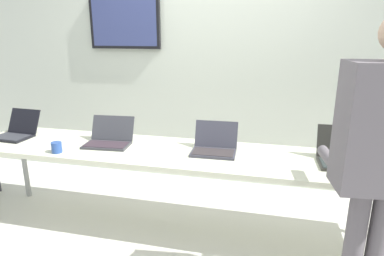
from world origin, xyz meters
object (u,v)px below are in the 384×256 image
at_px(laptop_station_0, 17,131).
at_px(laptop_station_2, 214,146).
at_px(laptop_station_1, 109,138).
at_px(coffee_mug, 57,147).
at_px(laptop_station_3, 340,156).
at_px(workbench, 187,157).
at_px(person, 381,150).

distance_m(laptop_station_0, laptop_station_2, 1.85).
xyz_separation_m(laptop_station_1, coffee_mug, (-0.32, -0.29, -0.01)).
bearing_deg(laptop_station_3, laptop_station_2, 178.41).
distance_m(workbench, laptop_station_0, 1.64).
distance_m(laptop_station_0, person, 2.93).
bearing_deg(coffee_mug, laptop_station_1, 42.36).
height_order(laptop_station_2, laptop_station_3, laptop_station_3).
height_order(laptop_station_1, laptop_station_2, laptop_station_2).
bearing_deg(workbench, laptop_station_3, 1.60).
relative_size(laptop_station_0, laptop_station_1, 0.89).
relative_size(person, coffee_mug, 20.23).
bearing_deg(workbench, laptop_station_0, 178.61).
xyz_separation_m(laptop_station_0, coffee_mug, (0.62, -0.29, -0.01)).
bearing_deg(coffee_mug, workbench, 13.77).
xyz_separation_m(laptop_station_1, laptop_station_2, (0.92, 0.02, 0.00)).
bearing_deg(coffee_mug, person, -9.49).
xyz_separation_m(laptop_station_0, laptop_station_1, (0.94, -0.00, -0.00)).
bearing_deg(workbench, person, -27.33).
xyz_separation_m(laptop_station_3, coffee_mug, (-2.17, -0.28, -0.02)).
relative_size(laptop_station_2, laptop_station_3, 1.07).
height_order(workbench, coffee_mug, coffee_mug).
bearing_deg(laptop_station_3, person, -85.62).
xyz_separation_m(workbench, laptop_station_1, (-0.71, 0.04, 0.09)).
bearing_deg(laptop_station_0, laptop_station_3, -0.15).
xyz_separation_m(laptop_station_0, person, (2.84, -0.66, 0.28)).
distance_m(laptop_station_2, person, 1.24).
relative_size(workbench, laptop_station_1, 9.43).
bearing_deg(laptop_station_2, coffee_mug, -165.95).
relative_size(laptop_station_1, coffee_mug, 4.62).
relative_size(laptop_station_0, person, 0.20).
bearing_deg(laptop_station_1, workbench, -3.03).
height_order(workbench, laptop_station_1, laptop_station_1).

